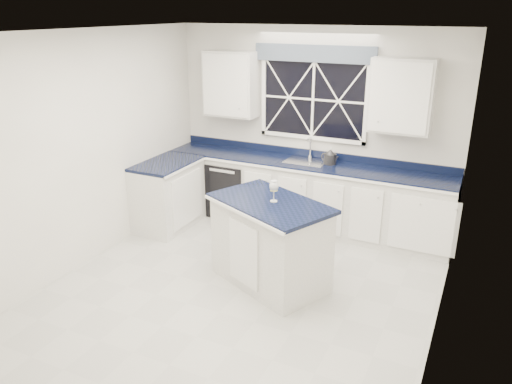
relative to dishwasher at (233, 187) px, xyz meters
The scene contains 13 objects.
ground 2.28m from the dishwasher, 60.57° to the right, with size 4.50×4.50×0.00m, color #A8A8A4.
back_wall 1.48m from the dishwasher, 15.26° to the left, with size 4.00×0.10×2.70m, color white.
base_cabinets 0.79m from the dishwasher, 12.13° to the right, with size 3.99×1.60×0.90m.
countertop 1.21m from the dishwasher, ahead, with size 3.98×0.64×0.04m, color black.
dishwasher is the anchor object (origin of this frame).
window 1.81m from the dishwasher, 12.95° to the left, with size 1.65×0.09×1.26m.
upper_cabinets 1.86m from the dishwasher, ahead, with size 3.10×0.34×0.90m.
faucet 1.31m from the dishwasher, 10.02° to the left, with size 0.05×0.20×0.30m.
island 2.07m from the dishwasher, 50.71° to the right, with size 1.51×1.26×0.97m.
rug 1.19m from the dishwasher, 32.47° to the right, with size 1.56×1.07×0.02m.
kettle 1.56m from the dishwasher, ahead, with size 0.27×0.21×0.20m.
wine_glass 2.19m from the dishwasher, 49.82° to the right, with size 0.10×0.10×0.23m.
soap_bottle 1.54m from the dishwasher, ahead, with size 0.08×0.08×0.18m, color silver.
Camera 1 is at (2.20, -4.18, 2.90)m, focal length 35.00 mm.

